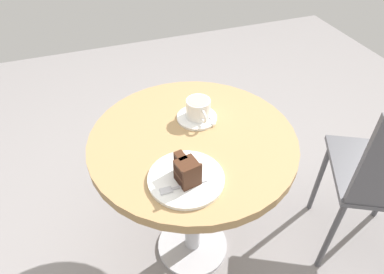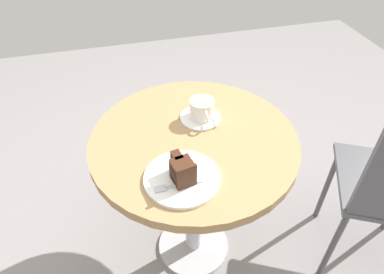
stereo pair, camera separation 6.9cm
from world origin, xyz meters
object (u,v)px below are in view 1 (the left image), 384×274
Objects in this scene: teaspoon at (210,118)px; saucer at (197,117)px; fork at (178,188)px; napkin at (188,176)px; coffee_cup at (198,108)px; cake_slice at (187,171)px; cake_plate at (186,178)px.

saucer is at bearing -119.90° from teaspoon.
napkin is (-0.05, 0.05, -0.01)m from fork.
coffee_cup is 1.20× the size of cake_slice.
fork is (0.30, -0.17, 0.01)m from saucer.
saucer is 1.24× the size of coffee_cup.
teaspoon is 0.30m from cake_plate.
napkin is at bearing -26.46° from coffee_cup.
fork is at bearing -47.09° from cake_plate.
teaspoon is 1.15× the size of cake_slice.
coffee_cup is 0.06m from teaspoon.
cake_slice is (0.01, -0.00, 0.04)m from cake_plate.
fork reaches higher than saucer.
cake_plate is (0.27, -0.13, 0.00)m from saucer.
cake_slice is at bearing -33.05° from teaspoon.
saucer is 0.64× the size of cake_plate.
cake_plate is 0.04m from cake_slice.
napkin is (0.26, -0.12, -0.00)m from saucer.
cake_plate is 1.61× the size of fork.
coffee_cup is at bearing -121.45° from teaspoon.
teaspoon is (0.03, 0.04, 0.01)m from saucer.
cake_plate is at bearing -33.97° from teaspoon.
teaspoon is at bearing -126.16° from fork.
napkin is (-0.02, 0.01, -0.05)m from cake_slice.
coffee_cup is at bearing 71.55° from saucer.
saucer is 0.71× the size of napkin.
cake_plate is 2.35× the size of cake_slice.
coffee_cup is 0.29m from napkin.
coffee_cup is at bearing 153.54° from napkin.
fork is at bearing -56.50° from cake_slice.
teaspoon is at bearing 144.31° from cake_plate.
cake_slice is 0.05m from fork.
cake_plate is 0.05m from fork.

